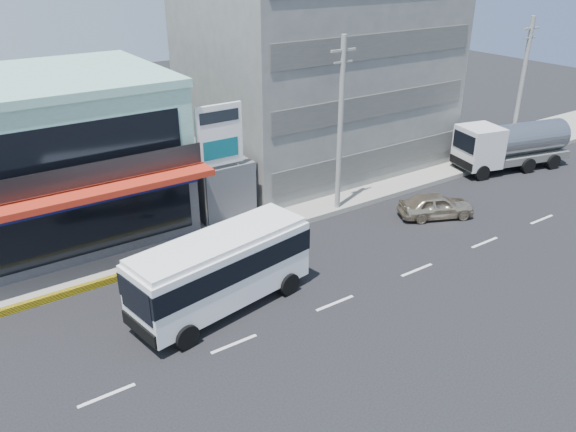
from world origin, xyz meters
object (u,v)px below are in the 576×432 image
(satellite_dish, at_px, (214,156))
(tanker_truck, at_px, (509,145))
(sedan, at_px, (436,205))
(motorcycle_rider, at_px, (201,267))
(billboard, at_px, (220,142))
(utility_pole_near, at_px, (340,126))
(utility_pole_far, at_px, (521,90))
(shop_building, at_px, (49,161))
(minibus, at_px, (221,266))
(concrete_building, at_px, (317,64))

(satellite_dish, distance_m, tanker_truck, 20.85)
(sedan, xyz_separation_m, tanker_truck, (10.04, 2.73, 1.04))
(motorcycle_rider, bearing_deg, billboard, 51.56)
(utility_pole_near, xyz_separation_m, utility_pole_far, (16.00, 0.00, 0.00))
(shop_building, xyz_separation_m, minibus, (3.88, -11.43, -2.01))
(utility_pole_near, bearing_deg, billboard, 164.52)
(concrete_building, distance_m, satellite_dish, 11.30)
(satellite_dish, xyz_separation_m, billboard, (-0.50, -1.80, 1.35))
(shop_building, relative_size, utility_pole_near, 1.24)
(satellite_dish, distance_m, motorcycle_rider, 7.89)
(utility_pole_far, bearing_deg, satellite_dish, 170.71)
(satellite_dish, bearing_deg, billboard, -105.52)
(utility_pole_far, bearing_deg, minibus, -169.41)
(utility_pole_near, xyz_separation_m, minibus, (-10.12, -4.88, -3.16))
(minibus, bearing_deg, utility_pole_far, 10.59)
(billboard, relative_size, sedan, 1.62)
(billboard, relative_size, tanker_truck, 0.79)
(utility_pole_far, relative_size, tanker_truck, 1.15)
(billboard, height_order, motorcycle_rider, billboard)
(minibus, bearing_deg, shop_building, 108.75)
(shop_building, bearing_deg, minibus, -71.25)
(concrete_building, xyz_separation_m, billboard, (-10.50, -5.80, -2.07))
(shop_building, xyz_separation_m, utility_pole_far, (30.00, -6.55, 1.15))
(concrete_building, height_order, satellite_dish, concrete_building)
(satellite_dish, height_order, motorcycle_rider, satellite_dish)
(concrete_building, height_order, billboard, concrete_building)
(satellite_dish, bearing_deg, sedan, -35.68)
(utility_pole_near, distance_m, motorcycle_rider, 11.21)
(sedan, relative_size, tanker_truck, 0.49)
(billboard, bearing_deg, minibus, -118.45)
(concrete_building, relative_size, utility_pole_far, 1.60)
(concrete_building, relative_size, billboard, 2.32)
(shop_building, height_order, utility_pole_near, utility_pole_near)
(concrete_building, bearing_deg, billboard, -151.08)
(concrete_building, height_order, tanker_truck, concrete_building)
(utility_pole_far, height_order, sedan, utility_pole_far)
(billboard, relative_size, utility_pole_far, 0.69)
(concrete_building, bearing_deg, utility_pole_near, -117.76)
(billboard, relative_size, motorcycle_rider, 2.86)
(utility_pole_near, bearing_deg, motorcycle_rider, -165.38)
(shop_building, xyz_separation_m, motorcycle_rider, (4.00, -9.15, -3.20))
(tanker_truck, bearing_deg, concrete_building, 140.01)
(utility_pole_far, bearing_deg, utility_pole_near, 180.00)
(sedan, distance_m, tanker_truck, 10.45)
(billboard, bearing_deg, satellite_dish, 74.48)
(concrete_building, height_order, motorcycle_rider, concrete_building)
(utility_pole_near, bearing_deg, shop_building, 154.94)
(motorcycle_rider, bearing_deg, concrete_building, 36.10)
(shop_building, relative_size, satellite_dish, 8.27)
(shop_building, bearing_deg, concrete_building, 3.35)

